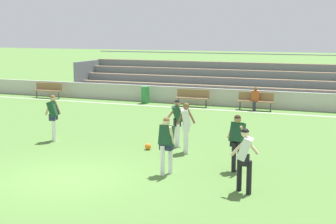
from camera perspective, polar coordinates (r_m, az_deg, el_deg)
The scene contains 16 objects.
ground_plane at distance 13.99m, azimuth -11.58°, elevation -7.53°, with size 160.00×160.00×0.00m, color #517A38.
field_line_sideline at distance 25.48m, azimuth 4.26°, elevation 0.34°, with size 44.00×0.12×0.01m, color white.
sideline_wall at distance 26.79m, azimuth 5.19°, elevation 1.76°, with size 48.00×0.16×0.92m, color #BCB7AD.
bleacher_stand at distance 28.50m, azimuth 14.10°, elevation 3.33°, with size 26.20×3.56×2.62m.
bench_far_left at distance 26.27m, azimuth 2.85°, elevation 1.83°, with size 1.80×0.40×0.90m.
bench_near_bin at distance 25.42m, azimuth 10.08°, elevation 1.43°, with size 1.80×0.40×0.90m.
bench_near_wall_gap at distance 30.38m, azimuth -13.67°, elevation 2.61°, with size 1.80×0.40×0.90m.
trash_bin at distance 27.43m, azimuth -2.64°, elevation 1.99°, with size 0.44×0.44×0.93m, color #2D7F3D.
spectator_seated at distance 25.28m, azimuth 10.04°, elevation 1.75°, with size 0.36×0.42×1.21m.
player_white_deep_cover at distance 16.31m, azimuth 2.09°, elevation -1.28°, with size 0.57×0.48×1.68m.
player_dark_overlapping at distance 17.26m, azimuth 1.07°, elevation -0.75°, with size 0.71×0.51×1.65m.
player_white_on_ball at distance 12.46m, azimuth 8.85°, elevation -4.89°, with size 0.66×0.45×1.65m.
player_dark_trailing_run at distance 13.84m, azimuth -0.18°, elevation -3.34°, with size 0.46×0.41×1.64m.
player_dark_dropping_back at distance 18.50m, azimuth -13.12°, elevation -0.17°, with size 0.48×0.46×1.71m.
player_dark_wide_right at distance 14.33m, azimuth 7.99°, elevation -2.97°, with size 0.54×0.54×1.65m.
soccer_ball at distance 16.89m, azimuth -2.33°, elevation -3.99°, with size 0.22×0.22×0.22m, color orange.
Camera 1 is at (7.35, -11.18, 4.05)m, focal length 52.77 mm.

